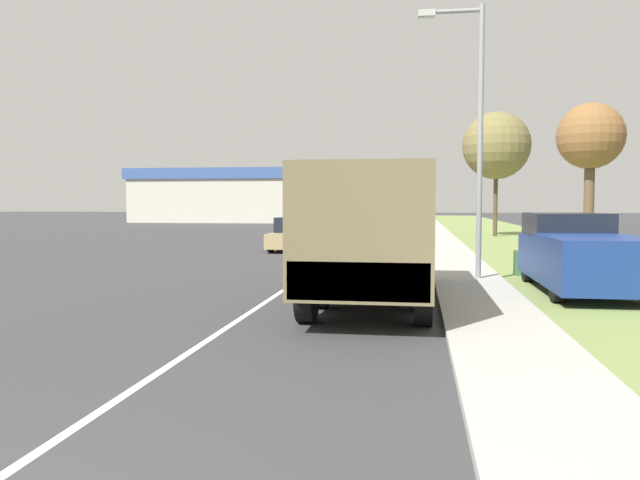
# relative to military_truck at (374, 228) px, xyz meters

# --- Properties ---
(ground_plane) EXTENTS (180.00, 180.00, 0.00)m
(ground_plane) POSITION_rel_military_truck_xyz_m (-2.25, 29.21, -1.58)
(ground_plane) COLOR #38383A
(lane_centre_stripe) EXTENTS (0.12, 120.00, 0.00)m
(lane_centre_stripe) POSITION_rel_military_truck_xyz_m (-2.25, 29.21, -1.58)
(lane_centre_stripe) COLOR silver
(lane_centre_stripe) RESTS_ON ground
(sidewalk_right) EXTENTS (1.80, 120.00, 0.12)m
(sidewalk_right) POSITION_rel_military_truck_xyz_m (2.25, 29.21, -1.52)
(sidewalk_right) COLOR #ADAAA3
(sidewalk_right) RESTS_ON ground
(grass_strip_right) EXTENTS (7.00, 120.00, 0.02)m
(grass_strip_right) POSITION_rel_military_truck_xyz_m (6.65, 29.21, -1.57)
(grass_strip_right) COLOR olive
(grass_strip_right) RESTS_ON ground
(military_truck) EXTENTS (2.31, 7.18, 2.75)m
(military_truck) POSITION_rel_military_truck_xyz_m (0.00, 0.00, 0.00)
(military_truck) COLOR #606647
(military_truck) RESTS_ON ground
(car_nearest_ahead) EXTENTS (1.84, 4.45, 1.45)m
(car_nearest_ahead) POSITION_rel_military_truck_xyz_m (-4.36, 14.07, -0.92)
(car_nearest_ahead) COLOR tan
(car_nearest_ahead) RESTS_ON ground
(car_second_ahead) EXTENTS (1.76, 4.30, 1.56)m
(car_second_ahead) POSITION_rel_military_truck_xyz_m (-0.69, 22.33, -0.88)
(car_second_ahead) COLOR tan
(car_second_ahead) RESTS_ON ground
(pickup_truck) EXTENTS (2.02, 5.28, 1.81)m
(pickup_truck) POSITION_rel_military_truck_xyz_m (4.68, 2.48, -0.68)
(pickup_truck) COLOR navy
(pickup_truck) RESTS_ON grass_strip_right
(lamp_post) EXTENTS (1.69, 0.24, 7.06)m
(lamp_post) POSITION_rel_military_truck_xyz_m (2.29, 3.81, 2.74)
(lamp_post) COLOR gray
(lamp_post) RESTS_ON sidewalk_right
(tree_mid_right) EXTENTS (2.46, 2.46, 5.79)m
(tree_mid_right) POSITION_rel_military_truck_xyz_m (7.27, 11.78, 2.91)
(tree_mid_right) COLOR brown
(tree_mid_right) RESTS_ON grass_strip_right
(tree_far_right) EXTENTS (4.13, 4.13, 7.63)m
(tree_far_right) POSITION_rel_military_truck_xyz_m (5.68, 26.74, 4.00)
(tree_far_right) COLOR #4C3D2D
(tree_far_right) RESTS_ON grass_strip_right
(utility_box) EXTENTS (0.55, 0.45, 0.70)m
(utility_box) POSITION_rel_military_truck_xyz_m (3.95, 5.51, -1.21)
(utility_box) COLOR #3D7042
(utility_box) RESTS_ON grass_strip_right
(building_distant) EXTENTS (17.66, 10.88, 5.66)m
(building_distant) POSITION_rel_military_truck_xyz_m (-20.55, 53.46, 1.28)
(building_distant) COLOR beige
(building_distant) RESTS_ON ground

